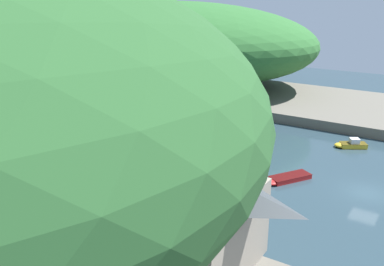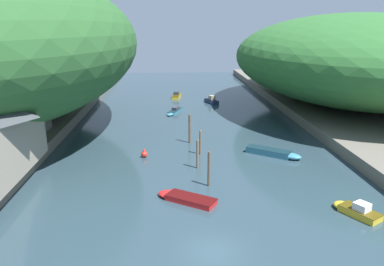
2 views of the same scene
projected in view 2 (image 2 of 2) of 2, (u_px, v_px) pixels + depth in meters
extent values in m
plane|color=#283D47|center=(189.00, 129.00, 53.67)|extent=(130.00, 130.00, 0.00)
cube|color=#666056|center=(375.00, 122.00, 55.11)|extent=(22.00, 120.00, 1.42)
ellipsoid|color=#2D662D|center=(352.00, 58.00, 63.98)|extent=(39.02, 54.63, 14.97)
cube|color=slate|center=(15.00, 126.00, 44.42)|extent=(5.61, 9.74, 3.03)
pyramid|color=#4C4C51|center=(12.00, 106.00, 43.77)|extent=(6.06, 10.52, 1.64)
cube|color=teal|center=(175.00, 111.00, 63.95)|extent=(2.68, 4.53, 0.38)
ellipsoid|color=teal|center=(171.00, 114.00, 61.93)|extent=(1.85, 2.46, 0.38)
cube|color=#132A33|center=(175.00, 110.00, 63.89)|extent=(2.73, 4.62, 0.03)
cube|color=#333842|center=(175.00, 108.00, 63.94)|extent=(1.34, 1.74, 0.54)
cube|color=red|center=(191.00, 200.00, 31.73)|extent=(4.47, 3.66, 0.45)
ellipsoid|color=red|center=(170.00, 194.00, 32.71)|extent=(2.63, 2.45, 0.45)
cube|color=#450A0A|center=(191.00, 197.00, 31.66)|extent=(4.56, 3.73, 0.03)
cube|color=navy|center=(212.00, 102.00, 71.03)|extent=(2.46, 3.72, 0.68)
ellipsoid|color=navy|center=(207.00, 100.00, 72.55)|extent=(1.75, 2.07, 0.68)
cube|color=black|center=(212.00, 100.00, 70.93)|extent=(2.51, 3.79, 0.03)
cube|color=#9E937F|center=(212.00, 98.00, 70.72)|extent=(1.27, 1.46, 0.83)
cube|color=gold|center=(176.00, 96.00, 76.68)|extent=(2.06, 4.68, 0.59)
ellipsoid|color=gold|center=(178.00, 94.00, 78.84)|extent=(1.66, 2.44, 0.59)
cube|color=#4C3E0E|center=(176.00, 95.00, 76.59)|extent=(2.11, 4.78, 0.03)
cube|color=#333842|center=(176.00, 93.00, 76.36)|extent=(1.21, 1.71, 0.71)
cube|color=teal|center=(269.00, 152.00, 43.20)|extent=(4.99, 4.20, 0.67)
ellipsoid|color=teal|center=(290.00, 156.00, 41.89)|extent=(2.89, 2.65, 0.67)
cube|color=#132A33|center=(269.00, 149.00, 43.10)|extent=(5.09, 4.28, 0.03)
cube|color=gold|center=(360.00, 213.00, 29.41)|extent=(2.80, 3.35, 0.53)
ellipsoid|color=gold|center=(343.00, 206.00, 30.61)|extent=(1.96, 2.01, 0.53)
cube|color=#4C3E0E|center=(360.00, 210.00, 29.33)|extent=(2.86, 3.41, 0.03)
cube|color=silver|center=(362.00, 207.00, 29.17)|extent=(1.42, 1.43, 0.63)
cylinder|color=brown|center=(209.00, 170.00, 34.52)|extent=(0.24, 0.24, 3.27)
sphere|color=brown|center=(209.00, 152.00, 34.04)|extent=(0.22, 0.22, 0.22)
cylinder|color=brown|center=(197.00, 155.00, 38.87)|extent=(0.25, 0.25, 2.96)
sphere|color=brown|center=(197.00, 141.00, 38.44)|extent=(0.22, 0.22, 0.22)
cylinder|color=brown|center=(200.00, 143.00, 43.08)|extent=(0.26, 0.26, 2.71)
sphere|color=brown|center=(200.00, 131.00, 42.69)|extent=(0.24, 0.24, 0.24)
cylinder|color=brown|center=(190.00, 129.00, 47.17)|extent=(0.28, 0.28, 3.57)
sphere|color=brown|center=(190.00, 115.00, 46.65)|extent=(0.26, 0.26, 0.26)
sphere|color=red|center=(144.00, 154.00, 42.35)|extent=(0.72, 0.72, 0.72)
cone|color=red|center=(144.00, 150.00, 42.20)|extent=(0.36, 0.36, 0.36)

